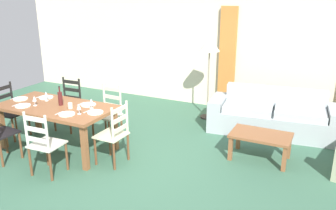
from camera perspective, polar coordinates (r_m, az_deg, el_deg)
The scene contains 30 objects.
ground_plane at distance 5.48m, azimuth -7.09°, elevation -9.40°, with size 9.60×9.60×0.02m, color #38624B.
wall_far at distance 7.90m, azimuth 5.78°, elevation 9.67°, with size 9.60×0.16×2.70m, color beige.
curtain_panel_left at distance 7.63m, azimuth 9.58°, elevation 7.29°, with size 0.35×0.08×2.20m, color #C57633.
dining_table at distance 5.92m, azimuth -17.67°, elevation -0.91°, with size 1.90×0.96×0.75m.
dining_chair_near_right at distance 5.20m, azimuth -19.45°, elevation -5.94°, with size 0.44×0.42×0.96m.
dining_chair_far_left at distance 6.80m, azimuth -15.78°, elevation 0.10°, with size 0.44×0.42×0.96m.
dining_chair_far_right at distance 6.20m, azimuth -9.62°, elevation -1.23°, with size 0.44×0.43×0.96m.
dining_chair_head_west at distance 6.79m, azimuth -24.23°, elevation -0.91°, with size 0.41×0.43×0.96m.
dining_chair_head_east at distance 5.29m, azimuth -8.76°, elevation -4.66°, with size 0.41×0.43×0.96m.
dinner_plate_near_left at distance 6.04m, azimuth -22.48°, elevation -0.11°, with size 0.24×0.24×0.02m, color white.
fork_near_left at distance 6.15m, azimuth -23.41°, elevation 0.04°, with size 0.02×0.17×0.01m, color silver.
dinner_plate_near_right at distance 5.42m, azimuth -16.09°, elevation -1.43°, with size 0.24×0.24×0.02m, color white.
fork_near_right at distance 5.52m, azimuth -17.25°, elevation -1.25°, with size 0.02×0.17×0.01m, color silver.
dinner_plate_far_left at distance 6.36m, azimuth -19.18°, elevation 1.17°, with size 0.24×0.24×0.02m, color white.
fork_far_left at distance 6.47m, azimuth -20.12°, elevation 1.28°, with size 0.02×0.17×0.01m, color silver.
dinner_plate_far_right at distance 5.78m, azimuth -12.82°, elevation 0.05°, with size 0.24×0.24×0.02m, color white.
fork_far_right at distance 5.87m, azimuth -13.97°, elevation 0.20°, with size 0.02×0.17×0.01m, color silver.
dinner_plate_head_west at distance 6.44m, azimuth -22.82°, elevation 0.93°, with size 0.24×0.24×0.02m, color white.
fork_head_west at distance 6.55m, azimuth -23.69°, elevation 1.05°, with size 0.02×0.17×0.01m, color silver.
dinner_plate_head_east at distance 5.39m, azimuth -11.72°, elevation -1.17°, with size 0.24×0.24×0.02m, color white.
fork_head_east at distance 5.49m, azimuth -12.96°, elevation -1.00°, with size 0.02×0.17×0.01m, color silver.
wine_bottle at distance 5.86m, azimuth -17.09°, elevation 1.08°, with size 0.07×0.07×0.32m.
wine_glass_near_left at distance 5.97m, azimuth -20.87°, elevation 0.92°, with size 0.06×0.06×0.16m.
wine_glass_near_right at distance 5.36m, azimuth -14.29°, elevation -0.33°, with size 0.06×0.06×0.16m.
wine_glass_far_left at distance 6.16m, azimuth -19.18°, elevation 1.63°, with size 0.06×0.06×0.16m.
wine_glass_far_right at distance 5.58m, azimuth -12.36°, elevation 0.53°, with size 0.06×0.06×0.16m.
coffee_cup_primary at distance 5.68m, azimuth -15.58°, elevation -0.11°, with size 0.07×0.07×0.09m, color beige.
couch at distance 6.73m, azimuth 16.69°, elevation -1.86°, with size 2.36×1.06×0.80m.
coffee_table at distance 5.58m, azimuth 14.82°, elevation -5.19°, with size 0.90×0.56×0.42m.
standing_lamp at distance 6.94m, azimuth 6.76°, elevation 8.95°, with size 0.40×0.40×1.64m.
Camera 1 is at (2.71, -4.03, 2.52)m, focal length 37.56 mm.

